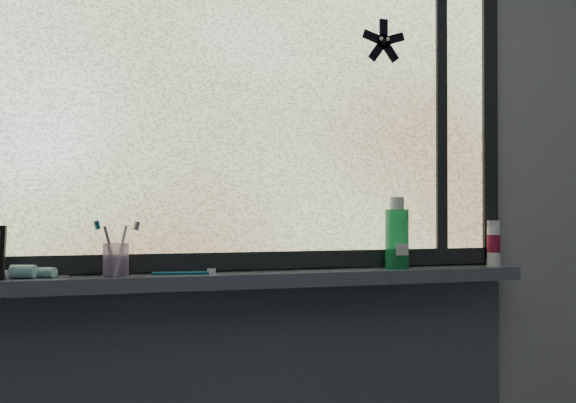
% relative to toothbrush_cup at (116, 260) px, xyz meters
% --- Properties ---
extents(wall_back, '(3.00, 0.01, 2.50)m').
position_rel_toothbrush_cup_xyz_m(wall_back, '(0.40, 0.09, 0.19)').
color(wall_back, '#9EA3A8').
rests_on(wall_back, ground).
extents(windowsill, '(1.62, 0.14, 0.04)m').
position_rel_toothbrush_cup_xyz_m(windowsill, '(0.40, 0.02, -0.06)').
color(windowsill, '#474D5F').
rests_on(windowsill, wall_back).
extents(window_pane, '(1.50, 0.01, 1.00)m').
position_rel_toothbrush_cup_xyz_m(window_pane, '(0.40, 0.07, 0.47)').
color(window_pane, silver).
rests_on(window_pane, wall_back).
extents(frame_bottom, '(1.60, 0.03, 0.05)m').
position_rel_toothbrush_cup_xyz_m(frame_bottom, '(0.40, 0.07, -0.01)').
color(frame_bottom, black).
rests_on(frame_bottom, windowsill).
extents(frame_right, '(0.05, 0.03, 1.10)m').
position_rel_toothbrush_cup_xyz_m(frame_right, '(1.18, 0.07, 0.47)').
color(frame_right, black).
rests_on(frame_right, wall_back).
extents(frame_mullion, '(0.03, 0.03, 1.00)m').
position_rel_toothbrush_cup_xyz_m(frame_mullion, '(1.00, 0.07, 0.47)').
color(frame_mullion, black).
rests_on(frame_mullion, wall_back).
extents(starfish_sticker, '(0.15, 0.02, 0.15)m').
position_rel_toothbrush_cup_xyz_m(starfish_sticker, '(0.80, 0.06, 0.66)').
color(starfish_sticker, black).
rests_on(starfish_sticker, window_pane).
extents(toothpaste_tube, '(0.20, 0.12, 0.04)m').
position_rel_toothbrush_cup_xyz_m(toothpaste_tube, '(-0.21, 0.02, -0.03)').
color(toothpaste_tube, white).
rests_on(toothpaste_tube, windowsill).
extents(toothbrush_cup, '(0.08, 0.08, 0.09)m').
position_rel_toothbrush_cup_xyz_m(toothbrush_cup, '(0.00, 0.00, 0.00)').
color(toothbrush_cup, '#CBACE4').
rests_on(toothbrush_cup, windowsill).
extents(toothbrush_lying, '(0.19, 0.05, 0.01)m').
position_rel_toothbrush_cup_xyz_m(toothbrush_lying, '(0.17, 0.01, -0.04)').
color(toothbrush_lying, '#0D5876').
rests_on(toothbrush_lying, windowsill).
extents(mouthwash_bottle, '(0.08, 0.08, 0.18)m').
position_rel_toothbrush_cup_xyz_m(mouthwash_bottle, '(0.82, 0.01, 0.06)').
color(mouthwash_bottle, '#1E9C55').
rests_on(mouthwash_bottle, windowsill).
extents(cream_tube, '(0.05, 0.05, 0.10)m').
position_rel_toothbrush_cup_xyz_m(cream_tube, '(1.17, 0.03, 0.03)').
color(cream_tube, silver).
rests_on(cream_tube, windowsill).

